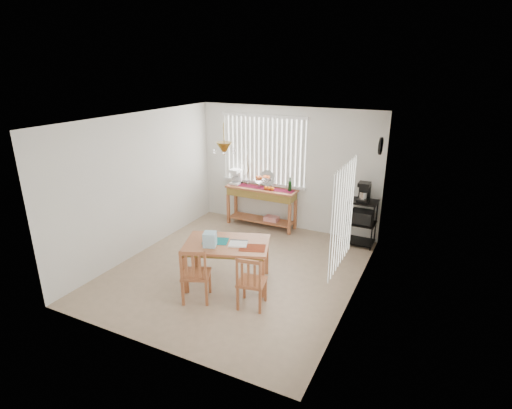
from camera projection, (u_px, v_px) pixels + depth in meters
The scene contains 10 objects.
ground at pixel (237, 270), 6.98m from camera, with size 4.00×4.50×0.01m, color tan.
room_shell at pixel (236, 176), 6.43m from camera, with size 4.20×4.70×2.70m.
sideboard at pixel (262, 198), 8.66m from camera, with size 1.57×0.44×0.88m.
sideboard_items at pixel (251, 180), 8.66m from camera, with size 1.49×0.37×0.67m.
wire_cart at pixel (362, 218), 7.78m from camera, with size 0.54×0.43×0.92m.
cart_items at pixel (364, 192), 7.61m from camera, with size 0.22×0.26×0.38m.
dining_table at pixel (227, 248), 6.36m from camera, with size 1.54×1.26×0.71m.
table_items at pixel (217, 241), 6.21m from camera, with size 1.12×0.55×0.23m.
chair_left at pixel (195, 275), 5.93m from camera, with size 0.54×0.54×0.89m.
chair_right at pixel (251, 282), 5.77m from camera, with size 0.46×0.46×0.84m.
Camera 1 is at (3.03, -5.43, 3.39)m, focal length 28.00 mm.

